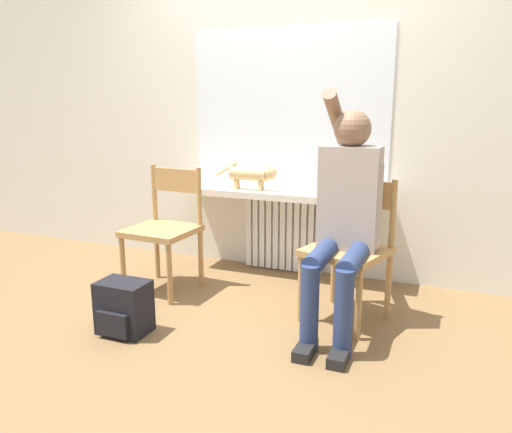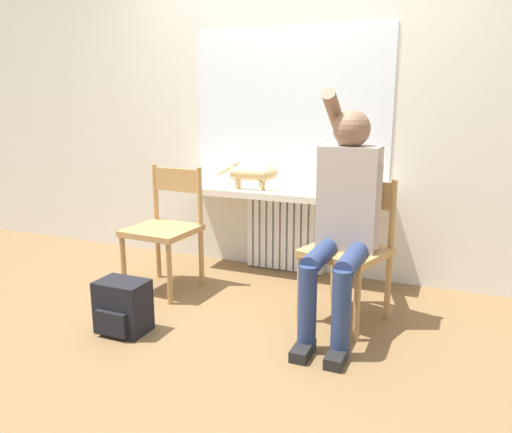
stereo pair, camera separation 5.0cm
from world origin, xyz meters
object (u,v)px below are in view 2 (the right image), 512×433
chair_right (349,247)px  backpack (123,307)px  chair_left (165,226)px  cat (254,174)px  person (345,211)px

chair_right → backpack: 1.37m
chair_left → cat: bearing=52.3°
person → chair_left: bearing=174.7°
cat → backpack: cat is taller
chair_left → cat: 0.76m
chair_left → person: 1.31m
backpack → chair_right: bearing=31.1°
chair_left → backpack: size_ratio=2.81×
backpack → person: bearing=26.7°
chair_left → backpack: (0.15, -0.69, -0.30)m
chair_right → cat: size_ratio=1.74×
chair_left → backpack: bearing=-74.6°
chair_left → person: (1.28, -0.12, 0.24)m
chair_left → cat: size_ratio=1.74×
cat → person: bearing=-37.6°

